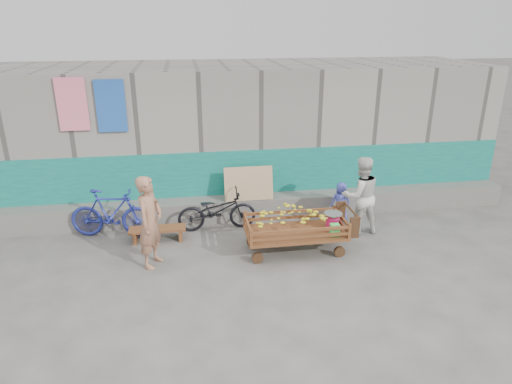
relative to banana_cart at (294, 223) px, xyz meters
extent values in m
plane|color=#504E49|center=(-0.89, -0.70, -0.56)|extent=(80.00, 80.00, 0.00)
cube|color=gray|center=(-0.89, 3.40, 0.94)|extent=(12.00, 3.00, 3.00)
cube|color=#156869|center=(-0.89, 1.89, 0.14)|extent=(12.00, 0.03, 1.40)
cube|color=#5A5953|center=(-0.89, 1.65, -0.33)|extent=(12.00, 0.50, 0.45)
cube|color=tan|center=(-0.59, 1.52, 0.24)|extent=(1.00, 0.19, 0.68)
cube|color=pink|center=(-3.89, 1.86, 1.89)|extent=(0.55, 0.03, 1.00)
cube|color=blue|center=(-3.19, 1.86, 1.84)|extent=(0.55, 0.03, 1.00)
cube|color=#5E2F19|center=(0.03, 0.00, -0.19)|extent=(1.77, 0.88, 0.05)
cylinder|color=#331A0F|center=(-0.70, -0.32, -0.46)|extent=(0.20, 0.06, 0.20)
cube|color=#5E2F19|center=(-0.82, -0.41, -0.03)|extent=(0.05, 0.05, 0.27)
cylinder|color=#331A0F|center=(-0.70, 0.33, -0.46)|extent=(0.20, 0.06, 0.20)
cube|color=#5E2F19|center=(-0.82, 0.41, -0.03)|extent=(0.05, 0.05, 0.27)
cylinder|color=#331A0F|center=(0.77, -0.32, -0.46)|extent=(0.20, 0.06, 0.20)
cube|color=#5E2F19|center=(0.89, -0.41, -0.03)|extent=(0.05, 0.05, 0.27)
cylinder|color=#331A0F|center=(0.77, 0.33, -0.46)|extent=(0.20, 0.06, 0.20)
cube|color=#5E2F19|center=(0.89, 0.41, -0.03)|extent=(0.05, 0.05, 0.27)
cube|color=#5E2F19|center=(0.03, -0.41, -0.07)|extent=(1.71, 0.04, 0.05)
cube|color=#5E2F19|center=(0.03, -0.41, 0.05)|extent=(1.71, 0.04, 0.05)
cube|color=#5E2F19|center=(0.03, 0.41, -0.07)|extent=(1.71, 0.04, 0.05)
cube|color=#5E2F19|center=(0.03, 0.41, 0.05)|extent=(1.71, 0.04, 0.05)
cube|color=#5E2F19|center=(-0.82, 0.00, -0.07)|extent=(0.04, 0.82, 0.05)
cube|color=#5E2F19|center=(-0.82, 0.00, 0.05)|extent=(0.04, 0.82, 0.05)
cube|color=#5E2F19|center=(0.89, 0.00, -0.07)|extent=(0.04, 0.82, 0.05)
cube|color=#5E2F19|center=(0.89, 0.00, 0.05)|extent=(0.04, 0.82, 0.05)
cylinder|color=#331A0F|center=(1.06, 0.00, 0.18)|extent=(0.04, 0.79, 0.04)
cube|color=#331A0F|center=(1.00, 0.37, 0.01)|extent=(0.18, 0.04, 0.39)
cube|color=#331A0F|center=(1.00, -0.36, 0.01)|extent=(0.18, 0.04, 0.39)
ellipsoid|color=yellow|center=(-0.07, 0.00, 0.05)|extent=(1.28, 0.69, 0.43)
cylinder|color=#E61A6C|center=(0.72, 0.00, -0.04)|extent=(0.24, 0.24, 0.26)
cylinder|color=silver|center=(0.72, 0.00, 0.10)|extent=(0.03, 0.03, 0.06)
cylinder|color=silver|center=(0.72, 0.00, 0.14)|extent=(0.33, 0.33, 0.02)
cube|color=#48D856|center=(0.67, -0.27, -0.05)|extent=(0.16, 0.12, 0.22)
cube|color=#5E2F19|center=(-2.43, 0.82, -0.32)|extent=(1.06, 0.32, 0.04)
cube|color=#5E2F19|center=(-2.86, 0.82, -0.45)|extent=(0.06, 0.30, 0.21)
cube|color=#5E2F19|center=(-2.01, 0.82, -0.45)|extent=(0.06, 0.30, 0.21)
imported|color=#A26D51|center=(-2.47, -0.08, 0.24)|extent=(0.59, 0.69, 1.60)
imported|color=silver|center=(1.45, 0.59, 0.21)|extent=(0.79, 0.64, 1.55)
imported|color=#464DBC|center=(1.27, 1.14, -0.13)|extent=(0.42, 0.27, 0.85)
imported|color=black|center=(-1.28, 1.15, -0.15)|extent=(1.56, 0.58, 0.81)
imported|color=#263094|center=(-3.29, 1.15, -0.08)|extent=(1.66, 0.74, 0.96)
camera|label=1|loc=(-1.82, -7.17, 3.39)|focal=32.00mm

